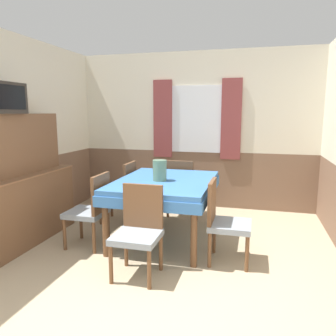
# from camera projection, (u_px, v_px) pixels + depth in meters

# --- Properties ---
(wall_back) EXTENTS (4.38, 0.09, 2.60)m
(wall_back) POSITION_uv_depth(u_px,v_px,m) (195.00, 130.00, 5.54)
(wall_back) COLOR silver
(wall_back) RESTS_ON ground_plane
(wall_left) EXTENTS (0.05, 4.31, 2.60)m
(wall_left) POSITION_uv_depth(u_px,v_px,m) (12.00, 137.00, 4.17)
(wall_left) COLOR silver
(wall_left) RESTS_ON ground_plane
(dining_table) EXTENTS (1.19, 1.56, 0.77)m
(dining_table) POSITION_uv_depth(u_px,v_px,m) (165.00, 188.00, 4.13)
(dining_table) COLOR #386BA8
(dining_table) RESTS_ON ground_plane
(chair_left_far) EXTENTS (0.44, 0.44, 0.89)m
(chair_left_far) POSITION_uv_depth(u_px,v_px,m) (122.00, 190.00, 4.80)
(chair_left_far) COLOR brown
(chair_left_far) RESTS_ON ground_plane
(chair_left_near) EXTENTS (0.44, 0.44, 0.89)m
(chair_left_near) POSITION_uv_depth(u_px,v_px,m) (91.00, 208.00, 3.91)
(chair_left_near) COLOR brown
(chair_left_near) RESTS_ON ground_plane
(chair_right_near) EXTENTS (0.44, 0.44, 0.89)m
(chair_right_near) POSITION_uv_depth(u_px,v_px,m) (224.00, 219.00, 3.51)
(chair_right_near) COLOR brown
(chair_right_near) RESTS_ON ground_plane
(chair_head_window) EXTENTS (0.44, 0.44, 0.89)m
(chair_head_window) POSITION_uv_depth(u_px,v_px,m) (182.00, 186.00, 5.08)
(chair_head_window) COLOR brown
(chair_head_window) RESTS_ON ground_plane
(chair_head_near) EXTENTS (0.44, 0.44, 0.89)m
(chair_head_near) POSITION_uv_depth(u_px,v_px,m) (139.00, 228.00, 3.24)
(chair_head_near) COLOR brown
(chair_head_near) RESTS_ON ground_plane
(sideboard) EXTENTS (0.46, 1.55, 1.59)m
(sideboard) POSITION_uv_depth(u_px,v_px,m) (22.00, 189.00, 4.04)
(sideboard) COLOR brown
(sideboard) RESTS_ON ground_plane
(tv) EXTENTS (0.29, 0.52, 0.35)m
(tv) POSITION_uv_depth(u_px,v_px,m) (2.00, 98.00, 3.64)
(tv) COLOR #2D2823
(tv) RESTS_ON sideboard
(vase) EXTENTS (0.17, 0.17, 0.26)m
(vase) POSITION_uv_depth(u_px,v_px,m) (160.00, 170.00, 4.03)
(vase) COLOR slate
(vase) RESTS_ON dining_table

